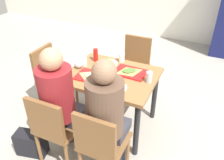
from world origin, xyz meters
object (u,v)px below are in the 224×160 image
object	(u,v)px
pizza_slice_a	(92,76)
chair_near_right	(100,143)
tray_red_near	(93,76)
plastic_cup_b	(100,86)
plastic_cup_a	(122,58)
person_in_brown_jacket	(107,112)
handbag	(31,143)
chair_near_left	(54,127)
pizza_slice_b	(129,71)
plastic_cup_c	(84,61)
main_table	(112,83)
paper_plate_near_edge	(116,87)
pizza_slice_c	(107,63)
person_in_red	(60,98)
paper_plate_center	(108,63)
soda_can	(149,77)
condiment_bottle	(96,55)
foil_bundle	(79,64)
chair_left_end	(51,74)
chair_far_side	(135,62)
tray_red_far	(130,72)

from	to	relation	value
pizza_slice_a	chair_near_right	bearing A→B (deg)	-56.29
tray_red_near	plastic_cup_b	xyz separation A→B (m)	(0.20, -0.20, 0.04)
tray_red_near	plastic_cup_a	size ratio (longest dim) A/B	3.60
person_in_brown_jacket	handbag	size ratio (longest dim) A/B	3.99
chair_near_left	pizza_slice_a	size ratio (longest dim) A/B	3.56
pizza_slice_b	plastic_cup_c	size ratio (longest dim) A/B	2.79
main_table	chair_near_left	distance (m)	0.82
tray_red_near	paper_plate_near_edge	size ratio (longest dim) A/B	1.64
pizza_slice_c	chair_near_left	bearing A→B (deg)	-94.98
chair_near_left	person_in_red	xyz separation A→B (m)	(0.00, 0.14, 0.25)
paper_plate_center	soda_can	distance (m)	0.60
plastic_cup_a	condiment_bottle	size ratio (longest dim) A/B	0.62
paper_plate_center	plastic_cup_b	world-z (taller)	plastic_cup_b
main_table	condiment_bottle	xyz separation A→B (m)	(-0.32, 0.22, 0.19)
main_table	pizza_slice_b	world-z (taller)	pizza_slice_b
chair_near_right	pizza_slice_a	distance (m)	0.79
person_in_brown_jacket	handbag	world-z (taller)	person_in_brown_jacket
condiment_bottle	handbag	distance (m)	1.24
pizza_slice_c	plastic_cup_c	bearing A→B (deg)	-150.12
tray_red_near	pizza_slice_a	xyz separation A→B (m)	(-0.00, -0.01, 0.02)
chair_near_right	paper_plate_center	size ratio (longest dim) A/B	3.94
paper_plate_near_edge	plastic_cup_b	distance (m)	0.18
pizza_slice_c	pizza_slice_b	bearing A→B (deg)	-13.40
soda_can	person_in_red	bearing A→B (deg)	-135.28
plastic_cup_b	foil_bundle	world-z (taller)	same
chair_left_end	tray_red_near	size ratio (longest dim) A/B	2.41
chair_near_right	condiment_bottle	xyz separation A→B (m)	(-0.57, 1.00, 0.30)
pizza_slice_b	pizza_slice_c	bearing A→B (deg)	166.60
chair_near_left	paper_plate_near_edge	world-z (taller)	chair_near_left
person_in_brown_jacket	plastic_cup_c	distance (m)	0.95
paper_plate_center	plastic_cup_a	xyz separation A→B (m)	(0.12, 0.12, 0.05)
plastic_cup_b	pizza_slice_a	bearing A→B (deg)	136.80
plastic_cup_b	soda_can	distance (m)	0.53
chair_far_side	condiment_bottle	bearing A→B (deg)	-119.69
pizza_slice_a	pizza_slice_b	distance (m)	0.43
tray_red_near	soda_can	xyz separation A→B (m)	(0.59, 0.16, 0.05)
tray_red_far	plastic_cup_b	bearing A→B (deg)	-108.00
chair_near_left	chair_near_right	distance (m)	0.49
chair_left_end	tray_red_far	size ratio (longest dim) A/B	2.41
person_in_brown_jacket	foil_bundle	xyz separation A→B (m)	(-0.66, 0.62, 0.02)
tray_red_far	paper_plate_center	bearing A→B (deg)	162.84
plastic_cup_a	handbag	distance (m)	1.42
chair_near_left	pizza_slice_a	distance (m)	0.68
chair_near_left	tray_red_far	size ratio (longest dim) A/B	2.41
chair_left_end	person_in_red	size ratio (longest dim) A/B	0.68
pizza_slice_c	foil_bundle	size ratio (longest dim) A/B	2.46
pizza_slice_b	handbag	xyz separation A→B (m)	(-0.76, -0.91, -0.61)
chair_near_left	paper_plate_center	bearing A→B (deg)	84.35
person_in_brown_jacket	plastic_cup_c	size ratio (longest dim) A/B	12.77
paper_plate_center	plastic_cup_b	distance (m)	0.58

